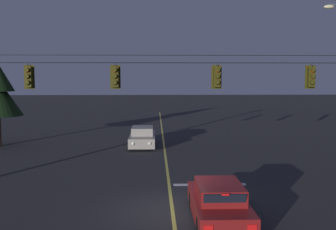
{
  "coord_description": "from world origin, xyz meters",
  "views": [
    {
      "loc": [
        -0.64,
        -14.29,
        5.07
      ],
      "look_at": [
        0.0,
        5.13,
        3.12
      ],
      "focal_mm": 41.86,
      "sensor_mm": 36.0,
      "label": 1
    }
  ],
  "objects_px": {
    "traffic_light_right_inner": "(311,77)",
    "car_waiting_near_lane": "(219,203)",
    "traffic_light_left_inner": "(115,77)",
    "traffic_light_centre": "(217,77)",
    "car_oncoming_lead": "(142,137)",
    "traffic_light_leftmost": "(28,77)"
  },
  "relations": [
    {
      "from": "traffic_light_left_inner",
      "to": "traffic_light_leftmost",
      "type": "bearing_deg",
      "value": 180.0
    },
    {
      "from": "traffic_light_leftmost",
      "to": "car_waiting_near_lane",
      "type": "bearing_deg",
      "value": -32.82
    },
    {
      "from": "traffic_light_leftmost",
      "to": "traffic_light_right_inner",
      "type": "xyz_separation_m",
      "value": [
        13.29,
        0.0,
        0.0
      ]
    },
    {
      "from": "traffic_light_left_inner",
      "to": "car_oncoming_lead",
      "type": "distance_m",
      "value": 10.6
    },
    {
      "from": "traffic_light_right_inner",
      "to": "car_waiting_near_lane",
      "type": "xyz_separation_m",
      "value": [
        -5.21,
        -5.21,
        -4.37
      ]
    },
    {
      "from": "traffic_light_left_inner",
      "to": "car_oncoming_lead",
      "type": "bearing_deg",
      "value": 84.41
    },
    {
      "from": "car_oncoming_lead",
      "to": "traffic_light_centre",
      "type": "bearing_deg",
      "value": -68.19
    },
    {
      "from": "traffic_light_left_inner",
      "to": "traffic_light_centre",
      "type": "height_order",
      "value": "same"
    },
    {
      "from": "traffic_light_leftmost",
      "to": "traffic_light_left_inner",
      "type": "relative_size",
      "value": 1.0
    },
    {
      "from": "traffic_light_leftmost",
      "to": "car_waiting_near_lane",
      "type": "relative_size",
      "value": 0.28
    },
    {
      "from": "traffic_light_left_inner",
      "to": "traffic_light_right_inner",
      "type": "height_order",
      "value": "same"
    },
    {
      "from": "traffic_light_leftmost",
      "to": "car_oncoming_lead",
      "type": "distance_m",
      "value": 11.66
    },
    {
      "from": "traffic_light_right_inner",
      "to": "car_oncoming_lead",
      "type": "bearing_deg",
      "value": 130.97
    },
    {
      "from": "car_waiting_near_lane",
      "to": "traffic_light_left_inner",
      "type": "bearing_deg",
      "value": 128.0
    },
    {
      "from": "car_waiting_near_lane",
      "to": "traffic_light_leftmost",
      "type": "bearing_deg",
      "value": 147.18
    },
    {
      "from": "traffic_light_left_inner",
      "to": "car_oncoming_lead",
      "type": "xyz_separation_m",
      "value": [
        0.94,
        9.61,
        -4.37
      ]
    },
    {
      "from": "traffic_light_leftmost",
      "to": "traffic_light_centre",
      "type": "distance_m",
      "value": 8.79
    },
    {
      "from": "traffic_light_leftmost",
      "to": "traffic_light_left_inner",
      "type": "xyz_separation_m",
      "value": [
        4.01,
        0.0,
        0.0
      ]
    },
    {
      "from": "traffic_light_centre",
      "to": "traffic_light_right_inner",
      "type": "bearing_deg",
      "value": 0.0
    },
    {
      "from": "car_waiting_near_lane",
      "to": "car_oncoming_lead",
      "type": "xyz_separation_m",
      "value": [
        -3.13,
        14.82,
        -0.0
      ]
    },
    {
      "from": "traffic_light_centre",
      "to": "traffic_light_right_inner",
      "type": "xyz_separation_m",
      "value": [
        4.5,
        0.0,
        0.0
      ]
    },
    {
      "from": "traffic_light_left_inner",
      "to": "traffic_light_centre",
      "type": "relative_size",
      "value": 1.0
    }
  ]
}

